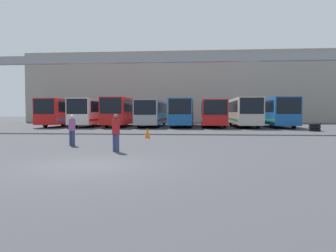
# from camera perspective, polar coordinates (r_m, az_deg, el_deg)

# --- Properties ---
(ground_plane) EXTENTS (200.00, 200.00, 0.00)m
(ground_plane) POSITION_cam_1_polar(r_m,az_deg,el_deg) (11.05, -13.71, -6.72)
(ground_plane) COLOR #38383D
(building_backdrop) EXTENTS (51.77, 12.00, 11.75)m
(building_backdrop) POSITION_cam_1_polar(r_m,az_deg,el_deg) (60.14, 1.72, 6.44)
(building_backdrop) COLOR gray
(building_backdrop) RESTS_ON ground
(overhead_gantry) EXTENTS (32.64, 0.80, 6.85)m
(overhead_gantry) POSITION_cam_1_polar(r_m,az_deg,el_deg) (29.83, -1.79, 10.37)
(overhead_gantry) COLOR gray
(overhead_gantry) RESTS_ON ground
(bus_slot_0) EXTENTS (2.49, 11.48, 3.20)m
(bus_slot_0) POSITION_cam_1_polar(r_m,az_deg,el_deg) (41.99, -17.40, 2.52)
(bus_slot_0) COLOR red
(bus_slot_0) RESTS_ON ground
(bus_slot_1) EXTENTS (2.47, 10.93, 3.22)m
(bus_slot_1) POSITION_cam_1_polar(r_m,az_deg,el_deg) (40.50, -12.87, 2.59)
(bus_slot_1) COLOR silver
(bus_slot_1) RESTS_ON ground
(bus_slot_2) EXTENTS (2.52, 10.56, 3.30)m
(bus_slot_2) POSITION_cam_1_polar(r_m,az_deg,el_deg) (39.36, -7.98, 2.70)
(bus_slot_2) COLOR red
(bus_slot_2) RESTS_ON ground
(bus_slot_3) EXTENTS (2.53, 11.09, 3.04)m
(bus_slot_3) POSITION_cam_1_polar(r_m,az_deg,el_deg) (38.97, -2.76, 2.51)
(bus_slot_3) COLOR #999EA5
(bus_slot_3) RESTS_ON ground
(bus_slot_4) EXTENTS (2.49, 12.20, 3.16)m
(bus_slot_4) POSITION_cam_1_polar(r_m,az_deg,el_deg) (39.20, 2.54, 2.60)
(bus_slot_4) COLOR #1959A5
(bus_slot_4) RESTS_ON ground
(bus_slot_5) EXTENTS (2.62, 11.12, 3.03)m
(bus_slot_5) POSITION_cam_1_polar(r_m,az_deg,el_deg) (38.66, 7.81, 2.48)
(bus_slot_5) COLOR red
(bus_slot_5) RESTS_ON ground
(bus_slot_6) EXTENTS (2.59, 12.28, 3.26)m
(bus_slot_6) POSITION_cam_1_polar(r_m,az_deg,el_deg) (39.58, 12.96, 2.62)
(bus_slot_6) COLOR beige
(bus_slot_6) RESTS_ON ground
(bus_slot_7) EXTENTS (2.62, 10.20, 3.26)m
(bus_slot_7) POSITION_cam_1_polar(r_m,az_deg,el_deg) (39.21, 18.36, 2.56)
(bus_slot_7) COLOR #1959A5
(bus_slot_7) RESTS_ON ground
(pedestrian_mid_right) EXTENTS (0.34, 0.34, 1.65)m
(pedestrian_mid_right) POSITION_cam_1_polar(r_m,az_deg,el_deg) (14.50, -9.06, -1.02)
(pedestrian_mid_right) COLOR navy
(pedestrian_mid_right) RESTS_ON ground
(pedestrian_near_left) EXTENTS (0.33, 0.33, 1.60)m
(pedestrian_near_left) POSITION_cam_1_polar(r_m,az_deg,el_deg) (17.70, -16.37, -0.53)
(pedestrian_near_left) COLOR navy
(pedestrian_near_left) RESTS_ON ground
(traffic_cone) EXTENTS (0.39, 0.39, 0.70)m
(traffic_cone) POSITION_cam_1_polar(r_m,az_deg,el_deg) (21.82, -3.63, -1.19)
(traffic_cone) COLOR orange
(traffic_cone) RESTS_ON ground
(tire_stack) EXTENTS (1.04, 1.04, 0.72)m
(tire_stack) POSITION_cam_1_polar(r_m,az_deg,el_deg) (32.21, 24.18, -0.19)
(tire_stack) COLOR black
(tire_stack) RESTS_ON ground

